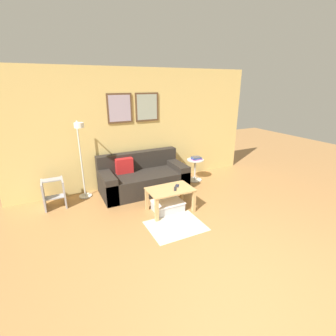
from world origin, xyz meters
The scene contains 12 objects.
ground_plane centered at (0.00, 0.00, 0.00)m, with size 16.00×16.00×0.00m, color #A87542.
wall_back centered at (0.00, 3.69, 1.29)m, with size 5.60×0.09×2.55m.
area_rug centered at (-0.15, 1.64, 0.00)m, with size 0.91×0.72×0.01m, color beige.
couch centered at (-0.12, 3.22, 0.28)m, with size 1.82×0.88×0.80m.
coffee_table centered at (0.00, 2.14, 0.34)m, with size 0.81×0.52×0.44m.
storage_bin centered at (-0.04, 2.17, 0.09)m, with size 0.54×0.41×0.18m.
floor_lamp centered at (-1.31, 3.30, 0.98)m, with size 0.26×0.54×1.58m.
side_table centered at (1.22, 3.21, 0.31)m, with size 0.40×0.40×0.52m.
book_stack centered at (1.23, 3.20, 0.56)m, with size 0.25×0.18×0.07m.
remote_control centered at (0.07, 2.09, 0.45)m, with size 0.04×0.15×0.02m, color #232328.
cell_phone centered at (0.17, 2.20, 0.44)m, with size 0.07×0.14×0.01m, color #1E2338.
step_stool centered at (-1.89, 3.26, 0.28)m, with size 0.38×0.39×0.53m.
Camera 1 is at (-1.82, -1.41, 2.24)m, focal length 26.00 mm.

